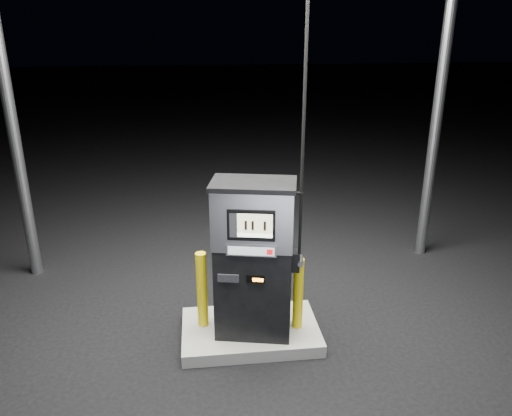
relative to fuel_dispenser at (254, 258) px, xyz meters
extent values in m
plane|color=black|center=(-0.03, 0.10, -1.08)|extent=(80.00, 80.00, 0.00)
cube|color=slate|center=(-0.03, 0.10, -1.01)|extent=(1.60, 1.00, 0.15)
cylinder|color=gray|center=(-3.03, 2.10, 1.17)|extent=(0.16, 0.16, 4.50)
cylinder|color=gray|center=(2.97, 2.10, 1.17)|extent=(0.16, 0.16, 4.50)
cube|color=black|center=(0.00, 0.00, -0.38)|extent=(0.92, 0.65, 1.10)
cube|color=#ADACB4|center=(0.00, 0.00, 0.50)|extent=(0.94, 0.67, 0.66)
cube|color=black|center=(0.00, 0.00, 0.86)|extent=(0.98, 0.71, 0.05)
cube|color=black|center=(-0.06, -0.25, 0.50)|extent=(0.49, 0.13, 0.34)
cube|color=#BDB389|center=(-0.02, -0.27, 0.52)|extent=(0.35, 0.08, 0.21)
cube|color=white|center=(-0.02, -0.27, 0.40)|extent=(0.35, 0.08, 0.04)
cube|color=#ADACB4|center=(-0.06, -0.25, 0.21)|extent=(0.52, 0.14, 0.12)
cube|color=#ABAEB3|center=(-0.06, -0.26, 0.21)|extent=(0.48, 0.10, 0.09)
cube|color=red|center=(0.13, -0.30, 0.21)|extent=(0.06, 0.02, 0.06)
cube|color=black|center=(-0.01, -0.25, -0.12)|extent=(0.19, 0.06, 0.08)
cube|color=orange|center=(0.01, -0.27, -0.12)|extent=(0.11, 0.03, 0.04)
cube|color=black|center=(-0.30, -0.19, -0.12)|extent=(0.23, 0.07, 0.09)
cube|color=black|center=(0.45, -0.09, -0.01)|extent=(0.12, 0.17, 0.22)
cylinder|color=gray|center=(0.50, -0.10, -0.01)|extent=(0.10, 0.20, 0.06)
cylinder|color=black|center=(0.48, -0.14, 1.47)|extent=(0.04, 0.04, 2.74)
cylinder|color=yellow|center=(-0.58, 0.20, -0.47)|extent=(0.13, 0.13, 0.93)
cylinder|color=yellow|center=(0.52, 0.03, -0.49)|extent=(0.15, 0.15, 0.88)
camera|label=1|loc=(-0.56, -4.91, 2.44)|focal=35.00mm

